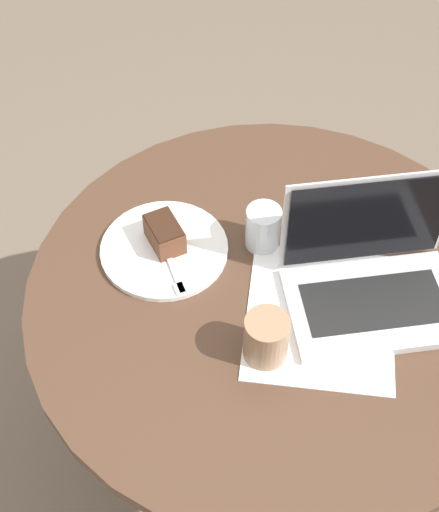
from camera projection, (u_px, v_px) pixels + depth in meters
name	position (u px, v px, depth m)	size (l,w,h in m)	color
ground_plane	(260.00, 447.00, 1.98)	(12.00, 12.00, 0.00)	#6B5B4C
dining_table	(272.00, 334.00, 1.55)	(1.00, 1.00, 0.74)	#4C3323
paper_document	(320.00, 315.00, 1.37)	(0.42, 0.40, 0.00)	white
plate	(164.00, 249.00, 1.47)	(0.26, 0.26, 0.01)	white
cake_slice	(165.00, 234.00, 1.45)	(0.10, 0.07, 0.06)	brown
fork	(173.00, 268.00, 1.43)	(0.17, 0.03, 0.00)	silver
coffee_glass	(266.00, 338.00, 1.28)	(0.08, 0.08, 0.10)	#997556
water_glass	(263.00, 228.00, 1.46)	(0.07, 0.07, 0.10)	silver
laptop	(372.00, 281.00, 1.37)	(0.29, 0.37, 0.24)	silver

